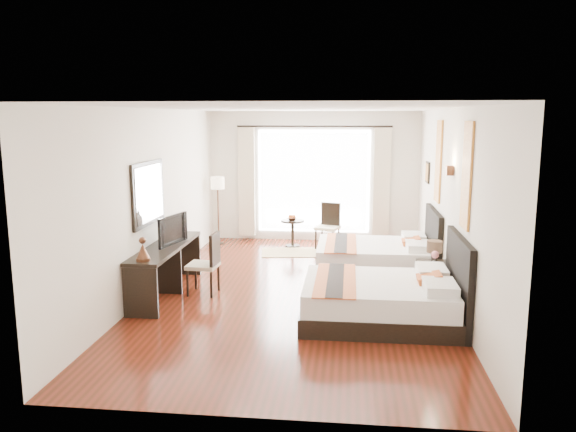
# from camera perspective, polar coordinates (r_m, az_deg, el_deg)

# --- Properties ---
(floor) EXTENTS (4.50, 7.50, 0.01)m
(floor) POSITION_cam_1_polar(r_m,az_deg,el_deg) (8.80, 0.99, -7.70)
(floor) COLOR #3E180B
(floor) RESTS_ON ground
(ceiling) EXTENTS (4.50, 7.50, 0.02)m
(ceiling) POSITION_cam_1_polar(r_m,az_deg,el_deg) (8.38, 1.05, 10.82)
(ceiling) COLOR white
(ceiling) RESTS_ON wall_headboard
(wall_headboard) EXTENTS (0.01, 7.50, 2.80)m
(wall_headboard) POSITION_cam_1_polar(r_m,az_deg,el_deg) (8.57, 16.14, 1.08)
(wall_headboard) COLOR silver
(wall_headboard) RESTS_ON floor
(wall_desk) EXTENTS (0.01, 7.50, 2.80)m
(wall_desk) POSITION_cam_1_polar(r_m,az_deg,el_deg) (8.96, -13.43, 1.58)
(wall_desk) COLOR silver
(wall_desk) RESTS_ON floor
(wall_window) EXTENTS (4.50, 0.01, 2.80)m
(wall_window) POSITION_cam_1_polar(r_m,az_deg,el_deg) (12.18, 2.63, 4.00)
(wall_window) COLOR silver
(wall_window) RESTS_ON floor
(wall_entry) EXTENTS (4.50, 0.01, 2.80)m
(wall_entry) POSITION_cam_1_polar(r_m,az_deg,el_deg) (4.83, -3.05, -5.25)
(wall_entry) COLOR silver
(wall_entry) RESTS_ON floor
(window_glass) EXTENTS (2.40, 0.02, 2.20)m
(window_glass) POSITION_cam_1_polar(r_m,az_deg,el_deg) (12.18, 2.62, 3.53)
(window_glass) COLOR white
(window_glass) RESTS_ON wall_window
(sheer_curtain) EXTENTS (2.30, 0.02, 2.10)m
(sheer_curtain) POSITION_cam_1_polar(r_m,az_deg,el_deg) (12.12, 2.60, 3.50)
(sheer_curtain) COLOR white
(sheer_curtain) RESTS_ON wall_window
(drape_left) EXTENTS (0.35, 0.14, 2.35)m
(drape_left) POSITION_cam_1_polar(r_m,az_deg,el_deg) (12.26, -4.20, 3.46)
(drape_left) COLOR #B7A48D
(drape_left) RESTS_ON floor
(drape_right) EXTENTS (0.35, 0.14, 2.35)m
(drape_right) POSITION_cam_1_polar(r_m,az_deg,el_deg) (12.08, 9.48, 3.25)
(drape_right) COLOR #B7A48D
(drape_right) RESTS_ON floor
(art_panel_near) EXTENTS (0.03, 0.50, 1.35)m
(art_panel_near) POSITION_cam_1_polar(r_m,az_deg,el_deg) (7.40, 17.70, 3.94)
(art_panel_near) COLOR maroon
(art_panel_near) RESTS_ON wall_headboard
(art_panel_far) EXTENTS (0.03, 0.50, 1.35)m
(art_panel_far) POSITION_cam_1_polar(r_m,az_deg,el_deg) (9.65, 15.04, 5.38)
(art_panel_far) COLOR maroon
(art_panel_far) RESTS_ON wall_headboard
(wall_sconce) EXTENTS (0.10, 0.14, 0.14)m
(wall_sconce) POSITION_cam_1_polar(r_m,az_deg,el_deg) (8.37, 16.09, 4.47)
(wall_sconce) COLOR #462819
(wall_sconce) RESTS_ON wall_headboard
(mirror_frame) EXTENTS (0.04, 1.25, 0.95)m
(mirror_frame) POSITION_cam_1_polar(r_m,az_deg,el_deg) (8.64, -14.01, 2.25)
(mirror_frame) COLOR black
(mirror_frame) RESTS_ON wall_desk
(mirror_glass) EXTENTS (0.01, 1.12, 0.82)m
(mirror_glass) POSITION_cam_1_polar(r_m,az_deg,el_deg) (8.63, -13.85, 2.25)
(mirror_glass) COLOR white
(mirror_glass) RESTS_ON mirror_frame
(bed_near) EXTENTS (2.07, 1.61, 1.16)m
(bed_near) POSITION_cam_1_polar(r_m,az_deg,el_deg) (7.61, 9.87, -8.28)
(bed_near) COLOR black
(bed_near) RESTS_ON floor
(bed_far) EXTENTS (2.02, 1.57, 1.14)m
(bed_far) POSITION_cam_1_polar(r_m,az_deg,el_deg) (9.82, 9.18, -4.12)
(bed_far) COLOR black
(bed_far) RESTS_ON floor
(nightstand) EXTENTS (0.46, 0.56, 0.54)m
(nightstand) POSITION_cam_1_polar(r_m,az_deg,el_deg) (8.65, 14.51, -6.43)
(nightstand) COLOR black
(nightstand) RESTS_ON floor
(table_lamp) EXTENTS (0.23, 0.23, 0.37)m
(table_lamp) POSITION_cam_1_polar(r_m,az_deg,el_deg) (8.62, 14.66, -3.21)
(table_lamp) COLOR black
(table_lamp) RESTS_ON nightstand
(vase) EXTENTS (0.13, 0.13, 0.13)m
(vase) POSITION_cam_1_polar(r_m,az_deg,el_deg) (8.38, 14.68, -4.89)
(vase) COLOR black
(vase) RESTS_ON nightstand
(console_desk) EXTENTS (0.50, 2.20, 0.76)m
(console_desk) POSITION_cam_1_polar(r_m,az_deg,el_deg) (8.80, -12.28, -5.34)
(console_desk) COLOR black
(console_desk) RESTS_ON floor
(television) EXTENTS (0.28, 0.79, 0.45)m
(television) POSITION_cam_1_polar(r_m,az_deg,el_deg) (8.76, -12.05, -1.33)
(television) COLOR black
(television) RESTS_ON console_desk
(bronze_figurine) EXTENTS (0.22, 0.22, 0.29)m
(bronze_figurine) POSITION_cam_1_polar(r_m,az_deg,el_deg) (7.83, -14.54, -3.40)
(bronze_figurine) COLOR #462819
(bronze_figurine) RESTS_ON console_desk
(desk_chair) EXTENTS (0.47, 0.47, 0.95)m
(desk_chair) POSITION_cam_1_polar(r_m,az_deg,el_deg) (8.71, -8.48, -5.97)
(desk_chair) COLOR beige
(desk_chair) RESTS_ON floor
(floor_lamp) EXTENTS (0.29, 0.29, 1.44)m
(floor_lamp) POSITION_cam_1_polar(r_m,az_deg,el_deg) (11.89, -7.16, 2.87)
(floor_lamp) COLOR black
(floor_lamp) RESTS_ON floor
(side_table) EXTENTS (0.49, 0.49, 0.57)m
(side_table) POSITION_cam_1_polar(r_m,az_deg,el_deg) (11.71, 0.47, -1.76)
(side_table) COLOR black
(side_table) RESTS_ON floor
(fruit_bowl) EXTENTS (0.21, 0.21, 0.05)m
(fruit_bowl) POSITION_cam_1_polar(r_m,az_deg,el_deg) (11.62, 0.41, -0.31)
(fruit_bowl) COLOR #442D18
(fruit_bowl) RESTS_ON side_table
(window_chair) EXTENTS (0.54, 0.54, 0.93)m
(window_chair) POSITION_cam_1_polar(r_m,az_deg,el_deg) (11.58, 4.05, -1.92)
(window_chair) COLOR beige
(window_chair) RESTS_ON floor
(jute_rug) EXTENTS (1.28, 0.95, 0.01)m
(jute_rug) POSITION_cam_1_polar(r_m,az_deg,el_deg) (11.24, 0.36, -3.72)
(jute_rug) COLOR tan
(jute_rug) RESTS_ON floor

